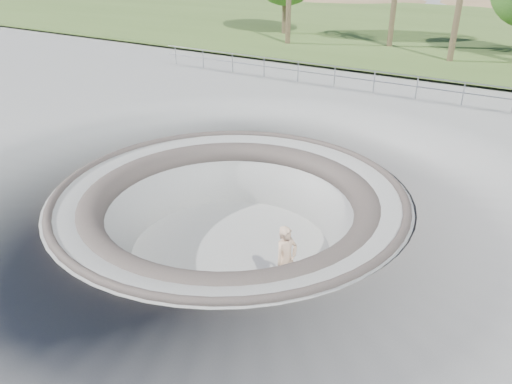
{
  "coord_description": "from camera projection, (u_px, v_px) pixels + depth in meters",
  "views": [
    {
      "loc": [
        7.46,
        -10.65,
        6.44
      ],
      "look_at": [
        0.56,
        0.55,
        -0.1
      ],
      "focal_mm": 35.0,
      "sensor_mm": 36.0,
      "label": 1
    }
  ],
  "objects": [
    {
      "name": "skate_bowl",
      "position": [
        231.0,
        245.0,
        15.31
      ],
      "size": [
        14.0,
        14.0,
        4.1
      ],
      "color": "gray",
      "rests_on": "ground"
    },
    {
      "name": "skateboard",
      "position": [
        285.0,
        290.0,
        13.33
      ],
      "size": [
        0.82,
        0.31,
        0.08
      ],
      "color": "brown",
      "rests_on": "ground"
    },
    {
      "name": "skater",
      "position": [
        286.0,
        260.0,
        12.9
      ],
      "size": [
        0.67,
        0.81,
        1.9
      ],
      "primitive_type": "imported",
      "rotation": [
        0.0,
        0.0,
        1.21
      ],
      "color": "tan",
      "rests_on": "skateboard"
    },
    {
      "name": "grass_strip",
      "position": [
        467.0,
        30.0,
        40.31
      ],
      "size": [
        180.0,
        36.0,
        0.12
      ],
      "color": "#3F5923",
      "rests_on": "ground"
    },
    {
      "name": "ground",
      "position": [
        230.0,
        192.0,
        14.5
      ],
      "size": [
        180.0,
        180.0,
        0.0
      ],
      "primitive_type": "plane",
      "color": "gray",
      "rests_on": "ground"
    },
    {
      "name": "safety_railing",
      "position": [
        374.0,
        82.0,
        23.34
      ],
      "size": [
        25.0,
        0.06,
        1.03
      ],
      "color": "gray",
      "rests_on": "ground"
    }
  ]
}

